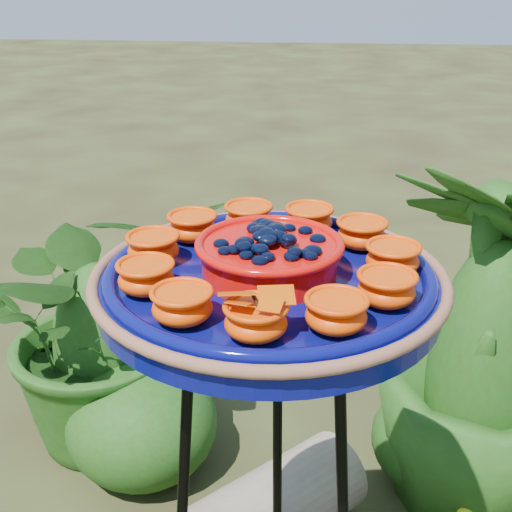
% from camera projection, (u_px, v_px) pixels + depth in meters
% --- Properties ---
extents(tripod_stand, '(0.35, 0.37, 0.92)m').
position_uv_depth(tripod_stand, '(267.00, 506.00, 1.13)').
color(tripod_stand, black).
rests_on(tripod_stand, ground).
extents(feeder_dish, '(0.49, 0.49, 0.11)m').
position_uv_depth(feeder_dish, '(269.00, 276.00, 0.97)').
color(feeder_dish, '#070B5B').
rests_on(feeder_dish, tripod_stand).
extents(shrub_back_left, '(0.93, 0.90, 0.79)m').
position_uv_depth(shrub_back_left, '(101.00, 318.00, 2.03)').
color(shrub_back_left, '#224713').
rests_on(shrub_back_left, ground).
extents(shrub_back_right, '(0.74, 0.74, 0.94)m').
position_uv_depth(shrub_back_right, '(489.00, 348.00, 1.73)').
color(shrub_back_right, '#224713').
rests_on(shrub_back_right, ground).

